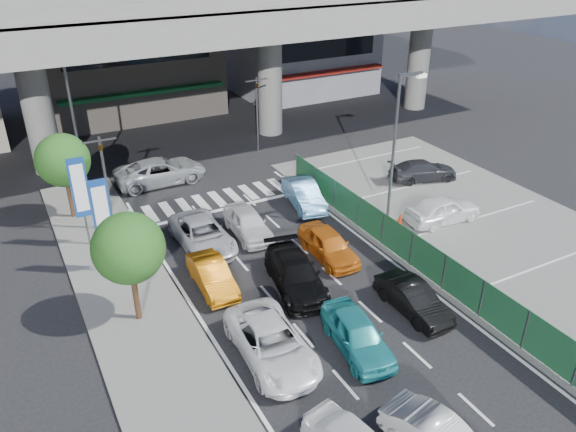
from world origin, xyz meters
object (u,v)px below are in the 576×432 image
crossing_wagon_silver (161,171)px  traffic_light_left (103,161)px  traffic_light_right (257,96)px  parked_sedan_dgrey (423,170)px  tree_near (129,248)px  parked_sedan_white (443,209)px  street_lamp_left (76,113)px  wagon_silver_front_left (202,235)px  signboard_far (80,190)px  taxi_orange_right (328,245)px  traffic_cone (400,219)px  hatch_black_mid_right (413,299)px  kei_truck_front_right (304,194)px  sedan_white_mid_left (272,343)px  tree_far (63,160)px  sedan_white_front_mid (248,223)px  taxi_orange_left (212,275)px  street_lamp_right (397,138)px  signboard_near (102,214)px  sedan_black_mid (296,274)px  taxi_teal_mid (357,334)px

crossing_wagon_silver → traffic_light_left: bearing=139.3°
traffic_light_right → parked_sedan_dgrey: (6.81, -9.58, -3.26)m
tree_near → parked_sedan_white: tree_near is taller
street_lamp_left → traffic_light_right: bearing=4.8°
traffic_light_left → wagon_silver_front_left: traffic_light_left is taller
signboard_far → taxi_orange_right: (9.93, -6.51, -2.38)m
crossing_wagon_silver → traffic_cone: crossing_wagon_silver is taller
wagon_silver_front_left → signboard_far: bearing=151.0°
crossing_wagon_silver → parked_sedan_dgrey: crossing_wagon_silver is taller
traffic_light_right → hatch_black_mid_right: bearing=-96.8°
street_lamp_left → traffic_light_left: bearing=-88.8°
traffic_light_right → street_lamp_left: (-11.83, -1.00, 0.83)m
kei_truck_front_right → signboard_far: bearing=-174.6°
traffic_cone → traffic_light_left: bearing=153.8°
traffic_light_right → wagon_silver_front_left: traffic_light_right is taller
traffic_light_right → signboard_far: 15.38m
wagon_silver_front_left → parked_sedan_white: parked_sedan_white is taller
sedan_white_mid_left → signboard_far: bearing=113.6°
traffic_light_right → parked_sedan_white: bearing=-74.1°
tree_far → sedan_white_front_mid: 10.20m
signboard_far → taxi_orange_left: 7.86m
taxi_orange_left → kei_truck_front_right: 9.15m
traffic_light_right → street_lamp_right: (1.67, -13.00, 0.83)m
signboard_near → signboard_far: 3.03m
sedan_black_mid → taxi_orange_right: 3.00m
street_lamp_left → tree_near: bearing=-92.8°
kei_truck_front_right → parked_sedan_dgrey: size_ratio=0.98×
crossing_wagon_silver → tree_far: bearing=111.6°
taxi_teal_mid → sedan_white_mid_left: bearing=168.7°
tree_far → traffic_cone: bearing=-31.2°
hatch_black_mid_right → taxi_orange_right: size_ratio=0.94×
signboard_far → kei_truck_front_right: size_ratio=1.12×
crossing_wagon_silver → taxi_orange_right: bearing=-160.7°
taxi_orange_right → sedan_white_front_mid: 4.56m
sedan_white_mid_left → traffic_cone: size_ratio=7.01×
sedan_black_mid → kei_truck_front_right: size_ratio=1.14×
hatch_black_mid_right → taxi_orange_left: bearing=140.4°
street_lamp_right → sedan_black_mid: (-7.46, -3.00, -4.08)m
street_lamp_right → signboard_far: street_lamp_right is taller
signboard_near → sedan_black_mid: 8.85m
parked_sedan_dgrey → traffic_cone: (-4.98, -4.07, -0.27)m
crossing_wagon_silver → traffic_cone: (9.50, -11.45, -0.36)m
traffic_light_right → kei_truck_front_right: size_ratio=1.24×
sedan_black_mid → kei_truck_front_right: 8.14m
street_lamp_right → taxi_orange_left: bearing=-173.3°
signboard_far → tree_far: 3.53m
street_lamp_left → parked_sedan_dgrey: size_ratio=1.87×
tree_far → street_lamp_left: bearing=67.2°
traffic_light_left → sedan_white_mid_left: (2.95, -12.54, -3.25)m
traffic_cone → crossing_wagon_silver: bearing=129.7°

